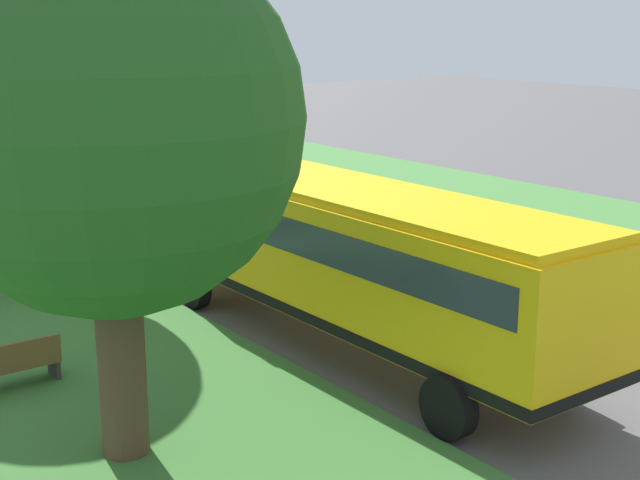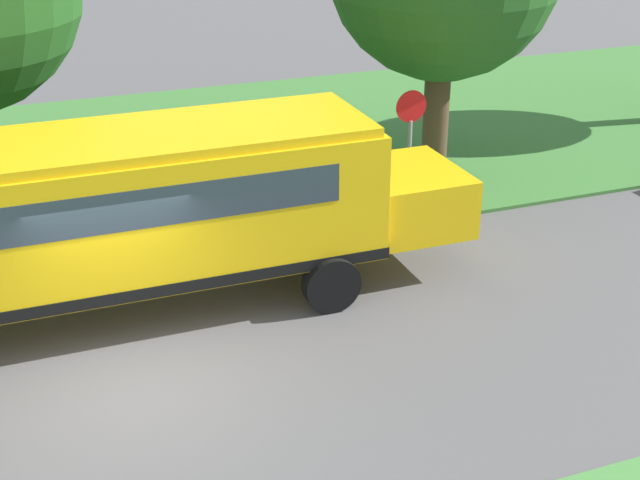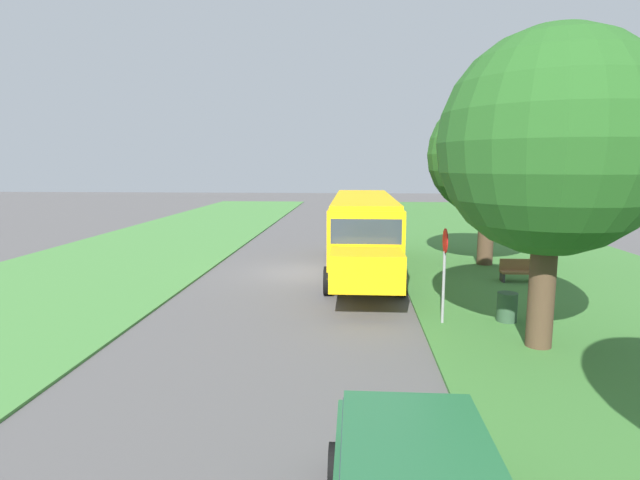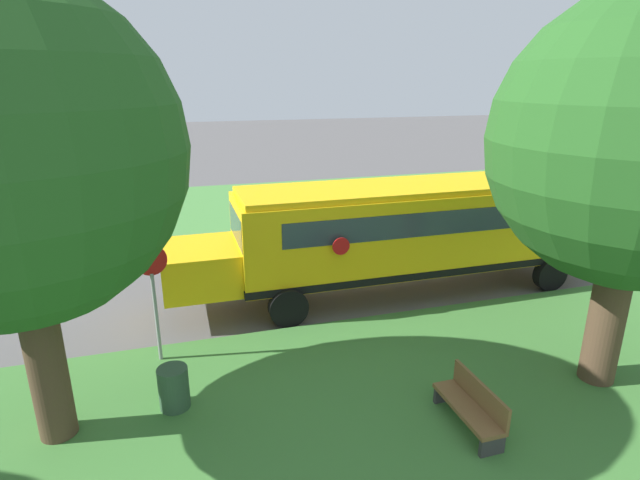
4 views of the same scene
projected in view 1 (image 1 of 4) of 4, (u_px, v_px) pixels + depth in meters
ground_plane at (431, 317)px, 19.08m from camera, size 120.00×120.00×0.00m
school_bus at (350, 251)px, 16.93m from camera, size 2.84×12.42×3.16m
car_green_nearest at (44, 186)px, 29.26m from camera, size 2.02×4.40×1.56m
oak_tree_beside_bus at (111, 111)px, 11.84m from camera, size 5.33×5.33×7.57m
stop_sign at (98, 212)px, 21.20m from camera, size 0.08×0.68×2.74m
park_bench at (12, 366)px, 15.15m from camera, size 1.60×0.51×0.92m
trash_bin at (30, 280)px, 20.23m from camera, size 0.56×0.56×0.90m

